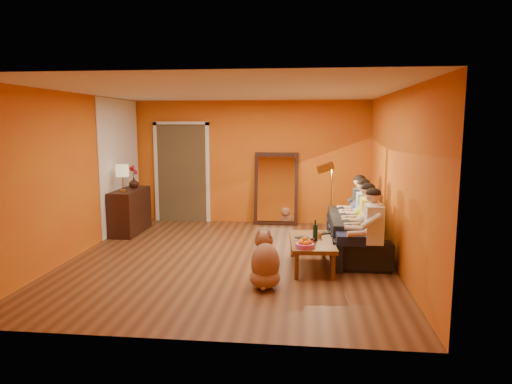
# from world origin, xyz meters

# --- Properties ---
(room_shell) EXTENTS (5.00, 5.50, 2.60)m
(room_shell) POSITION_xyz_m (0.00, 0.37, 1.30)
(room_shell) COLOR brown
(room_shell) RESTS_ON ground
(white_accent) EXTENTS (0.02, 1.90, 2.58)m
(white_accent) POSITION_xyz_m (-2.48, 1.75, 1.30)
(white_accent) COLOR white
(white_accent) RESTS_ON wall_left
(doorway_recess) EXTENTS (1.06, 0.30, 2.10)m
(doorway_recess) POSITION_xyz_m (-1.50, 2.83, 1.05)
(doorway_recess) COLOR #3F2D19
(doorway_recess) RESTS_ON floor
(door_jamb_left) EXTENTS (0.08, 0.06, 2.20)m
(door_jamb_left) POSITION_xyz_m (-2.07, 2.71, 1.05)
(door_jamb_left) COLOR white
(door_jamb_left) RESTS_ON wall_back
(door_jamb_right) EXTENTS (0.08, 0.06, 2.20)m
(door_jamb_right) POSITION_xyz_m (-0.93, 2.71, 1.05)
(door_jamb_right) COLOR white
(door_jamb_right) RESTS_ON wall_back
(door_header) EXTENTS (1.22, 0.06, 0.08)m
(door_header) POSITION_xyz_m (-1.50, 2.71, 2.12)
(door_header) COLOR white
(door_header) RESTS_ON wall_back
(mirror_frame) EXTENTS (0.92, 0.27, 1.51)m
(mirror_frame) POSITION_xyz_m (0.55, 2.63, 0.76)
(mirror_frame) COLOR black
(mirror_frame) RESTS_ON floor
(mirror_glass) EXTENTS (0.78, 0.21, 1.35)m
(mirror_glass) POSITION_xyz_m (0.55, 2.59, 0.76)
(mirror_glass) COLOR white
(mirror_glass) RESTS_ON mirror_frame
(sideboard) EXTENTS (0.44, 1.18, 0.85)m
(sideboard) POSITION_xyz_m (-2.24, 1.55, 0.42)
(sideboard) COLOR black
(sideboard) RESTS_ON floor
(table_lamp) EXTENTS (0.24, 0.24, 0.51)m
(table_lamp) POSITION_xyz_m (-2.24, 1.25, 1.10)
(table_lamp) COLOR beige
(table_lamp) RESTS_ON sideboard
(sofa) EXTENTS (2.18, 0.85, 0.64)m
(sofa) POSITION_xyz_m (2.00, 0.58, 0.32)
(sofa) COLOR black
(sofa) RESTS_ON floor
(coffee_table) EXTENTS (0.71, 1.26, 0.42)m
(coffee_table) POSITION_xyz_m (1.26, -0.29, 0.21)
(coffee_table) COLOR brown
(coffee_table) RESTS_ON floor
(floor_lamp) EXTENTS (0.32, 0.26, 1.44)m
(floor_lamp) POSITION_xyz_m (1.61, 0.89, 0.72)
(floor_lamp) COLOR #AC8332
(floor_lamp) RESTS_ON floor
(dog) EXTENTS (0.54, 0.70, 0.74)m
(dog) POSITION_xyz_m (0.65, -1.15, 0.37)
(dog) COLOR #925E42
(dog) RESTS_ON floor
(person_far_left) EXTENTS (0.70, 0.44, 1.22)m
(person_far_left) POSITION_xyz_m (2.13, -0.42, 0.61)
(person_far_left) COLOR beige
(person_far_left) RESTS_ON sofa
(person_mid_left) EXTENTS (0.70, 0.44, 1.22)m
(person_mid_left) POSITION_xyz_m (2.13, 0.13, 0.61)
(person_mid_left) COLOR #FFFE54
(person_mid_left) RESTS_ON sofa
(person_mid_right) EXTENTS (0.70, 0.44, 1.22)m
(person_mid_right) POSITION_xyz_m (2.13, 0.68, 0.61)
(person_mid_right) COLOR #7FA0C5
(person_mid_right) RESTS_ON sofa
(person_far_right) EXTENTS (0.70, 0.44, 1.22)m
(person_far_right) POSITION_xyz_m (2.13, 1.23, 0.61)
(person_far_right) COLOR #323237
(person_far_right) RESTS_ON sofa
(fruit_bowl) EXTENTS (0.26, 0.26, 0.16)m
(fruit_bowl) POSITION_xyz_m (1.16, -0.74, 0.50)
(fruit_bowl) COLOR #D84CA0
(fruit_bowl) RESTS_ON coffee_table
(wine_bottle) EXTENTS (0.07, 0.07, 0.31)m
(wine_bottle) POSITION_xyz_m (1.31, -0.34, 0.58)
(wine_bottle) COLOR black
(wine_bottle) RESTS_ON coffee_table
(tumbler) EXTENTS (0.10, 0.10, 0.08)m
(tumbler) POSITION_xyz_m (1.38, -0.17, 0.46)
(tumbler) COLOR #B27F3F
(tumbler) RESTS_ON coffee_table
(laptop) EXTENTS (0.34, 0.27, 0.02)m
(laptop) POSITION_xyz_m (1.44, 0.06, 0.43)
(laptop) COLOR black
(laptop) RESTS_ON coffee_table
(book_lower) EXTENTS (0.20, 0.27, 0.03)m
(book_lower) POSITION_xyz_m (1.08, -0.49, 0.43)
(book_lower) COLOR black
(book_lower) RESTS_ON coffee_table
(book_mid) EXTENTS (0.23, 0.29, 0.02)m
(book_mid) POSITION_xyz_m (1.09, -0.48, 0.46)
(book_mid) COLOR #A61323
(book_mid) RESTS_ON book_lower
(book_upper) EXTENTS (0.28, 0.29, 0.02)m
(book_upper) POSITION_xyz_m (1.08, -0.50, 0.48)
(book_upper) COLOR black
(book_upper) RESTS_ON book_mid
(vase) EXTENTS (0.20, 0.20, 0.21)m
(vase) POSITION_xyz_m (-2.24, 1.80, 0.95)
(vase) COLOR black
(vase) RESTS_ON sideboard
(flowers) EXTENTS (0.17, 0.17, 0.45)m
(flowers) POSITION_xyz_m (-2.24, 1.80, 1.19)
(flowers) COLOR #A61323
(flowers) RESTS_ON vase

